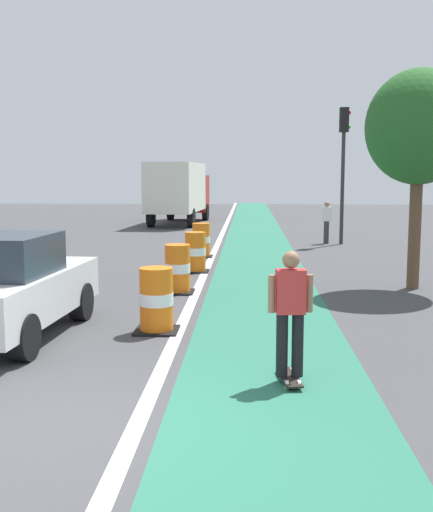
# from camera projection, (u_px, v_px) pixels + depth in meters

# --- Properties ---
(ground_plane) EXTENTS (100.00, 100.00, 0.00)m
(ground_plane) POSITION_uv_depth(u_px,v_px,m) (48.00, 430.00, 6.51)
(ground_plane) COLOR #424244
(bike_lane_strip) EXTENTS (2.50, 80.00, 0.01)m
(bike_lane_strip) POSITION_uv_depth(u_px,v_px,m) (260.00, 265.00, 18.28)
(bike_lane_strip) COLOR #286B51
(bike_lane_strip) RESTS_ON ground
(lane_divider_stripe) EXTENTS (0.20, 80.00, 0.01)m
(lane_divider_stripe) POSITION_uv_depth(u_px,v_px,m) (208.00, 265.00, 18.35)
(lane_divider_stripe) COLOR silver
(lane_divider_stripe) RESTS_ON ground
(skateboarder_on_lane) EXTENTS (0.57, 0.82, 1.69)m
(skateboarder_on_lane) POSITION_uv_depth(u_px,v_px,m) (290.00, 312.00, 7.91)
(skateboarder_on_lane) COLOR black
(skateboarder_on_lane) RESTS_ON ground
(parked_sedan_nearest) EXTENTS (2.11, 4.20, 1.70)m
(parked_sedan_nearest) POSITION_uv_depth(u_px,v_px,m) (4.00, 287.00, 10.13)
(parked_sedan_nearest) COLOR silver
(parked_sedan_nearest) RESTS_ON ground
(traffic_barrel_front) EXTENTS (0.73, 0.73, 1.09)m
(traffic_barrel_front) POSITION_uv_depth(u_px,v_px,m) (156.00, 301.00, 10.54)
(traffic_barrel_front) COLOR orange
(traffic_barrel_front) RESTS_ON ground
(traffic_barrel_mid) EXTENTS (0.73, 0.73, 1.09)m
(traffic_barrel_mid) POSITION_uv_depth(u_px,v_px,m) (178.00, 269.00, 14.02)
(traffic_barrel_mid) COLOR orange
(traffic_barrel_mid) RESTS_ON ground
(traffic_barrel_back) EXTENTS (0.73, 0.73, 1.09)m
(traffic_barrel_back) POSITION_uv_depth(u_px,v_px,m) (195.00, 253.00, 17.03)
(traffic_barrel_back) COLOR orange
(traffic_barrel_back) RESTS_ON ground
(traffic_barrel_far) EXTENTS (0.73, 0.73, 1.09)m
(traffic_barrel_far) POSITION_uv_depth(u_px,v_px,m) (201.00, 241.00, 20.12)
(traffic_barrel_far) COLOR orange
(traffic_barrel_far) RESTS_ON ground
(delivery_truck_down_block) EXTENTS (2.83, 7.74, 3.23)m
(delivery_truck_down_block) POSITION_uv_depth(u_px,v_px,m) (179.00, 189.00, 33.48)
(delivery_truck_down_block) COLOR silver
(delivery_truck_down_block) RESTS_ON ground
(traffic_light_corner) EXTENTS (0.41, 0.32, 5.10)m
(traffic_light_corner) POSITION_uv_depth(u_px,v_px,m) (344.00, 151.00, 23.48)
(traffic_light_corner) COLOR #2D2D2D
(traffic_light_corner) RESTS_ON ground
(pedestrian_crossing) EXTENTS (0.34, 0.20, 1.61)m
(pedestrian_crossing) POSITION_uv_depth(u_px,v_px,m) (327.00, 221.00, 24.01)
(pedestrian_crossing) COLOR #33333D
(pedestrian_crossing) RESTS_ON ground
(street_tree_sidewalk) EXTENTS (2.40, 2.40, 5.00)m
(street_tree_sidewalk) POSITION_uv_depth(u_px,v_px,m) (419.00, 128.00, 14.16)
(street_tree_sidewalk) COLOR brown
(street_tree_sidewalk) RESTS_ON ground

